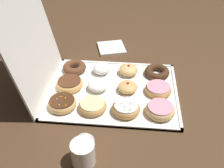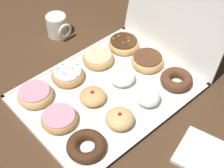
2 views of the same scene
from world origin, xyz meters
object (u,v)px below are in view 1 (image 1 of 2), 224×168
pink_frosted_donut_1 (158,90)px  powdered_filled_donut_8 (102,69)px  jelly_filled_donut_5 (128,70)px  jelly_filled_donut_4 (128,87)px  pink_frosted_donut_0 (160,110)px  donut_box (113,91)px  sprinkle_donut_9 (62,103)px  chocolate_cake_ring_donut_11 (74,67)px  coffee_mug (83,152)px  chocolate_frosted_donut_10 (69,84)px  chocolate_cake_ring_donut_2 (157,72)px  powdered_filled_donut_7 (98,85)px  napkin_stack (111,48)px  sprinkle_donut_3 (126,108)px  glazed_ring_donut_6 (92,106)px

pink_frosted_donut_1 → powdered_filled_donut_8: bearing=64.0°
pink_frosted_donut_1 → jelly_filled_donut_5: (0.13, 0.14, 0.00)m
jelly_filled_donut_4 → pink_frosted_donut_0: bearing=-134.8°
jelly_filled_donut_4 → jelly_filled_donut_5: jelly_filled_donut_5 is taller
donut_box → pink_frosted_donut_0: (-0.13, -0.20, 0.03)m
sprinkle_donut_9 → chocolate_cake_ring_donut_11: bearing=0.7°
chocolate_cake_ring_donut_11 → coffee_mug: bearing=-165.0°
pink_frosted_donut_0 → chocolate_frosted_donut_10: same height
pink_frosted_donut_1 → coffee_mug: bearing=144.6°
chocolate_cake_ring_donut_2 → powdered_filled_donut_7: 0.30m
chocolate_cake_ring_donut_2 → jelly_filled_donut_4: bearing=134.3°
powdered_filled_donut_8 → napkin_stack: bearing=-5.6°
chocolate_cake_ring_donut_2 → coffee_mug: coffee_mug is taller
powdered_filled_donut_8 → chocolate_frosted_donut_10: powdered_filled_donut_8 is taller
chocolate_frosted_donut_10 → chocolate_cake_ring_donut_11: 0.14m
coffee_mug → powdered_filled_donut_8: bearing=0.1°
jelly_filled_donut_4 → chocolate_frosted_donut_10: size_ratio=0.73×
sprinkle_donut_9 → chocolate_cake_ring_donut_11: 0.26m
sprinkle_donut_3 → powdered_filled_donut_8: bearing=26.4°
donut_box → glazed_ring_donut_6: (-0.13, 0.07, 0.02)m
chocolate_frosted_donut_10 → pink_frosted_donut_0: bearing=-108.0°
chocolate_frosted_donut_10 → coffee_mug: bearing=-160.7°
chocolate_cake_ring_donut_2 → jelly_filled_donut_4: (-0.13, 0.14, 0.00)m
powdered_filled_donut_7 → chocolate_cake_ring_donut_11: size_ratio=0.81×
donut_box → coffee_mug: coffee_mug is taller
pink_frosted_donut_1 → chocolate_cake_ring_donut_11: bearing=71.3°
chocolate_cake_ring_donut_2 → glazed_ring_donut_6: size_ratio=1.01×
jelly_filled_donut_5 → chocolate_frosted_donut_10: (-0.13, 0.26, -0.00)m
chocolate_cake_ring_donut_2 → powdered_filled_donut_7: (-0.14, 0.27, 0.01)m
jelly_filled_donut_5 → chocolate_frosted_donut_10: 0.29m
jelly_filled_donut_5 → pink_frosted_donut_0: bearing=-152.3°
napkin_stack → chocolate_cake_ring_donut_11: bearing=146.4°
chocolate_cake_ring_donut_2 → powdered_filled_donut_7: bearing=116.8°
donut_box → glazed_ring_donut_6: glazed_ring_donut_6 is taller
donut_box → pink_frosted_donut_1: size_ratio=4.91×
jelly_filled_donut_4 → jelly_filled_donut_5: size_ratio=0.97×
pink_frosted_donut_0 → jelly_filled_donut_4: (0.14, 0.14, -0.00)m
sprinkle_donut_3 → napkin_stack: 0.52m
powdered_filled_donut_7 → napkin_stack: size_ratio=0.64×
jelly_filled_donut_4 → glazed_ring_donut_6: size_ratio=0.76×
donut_box → pink_frosted_donut_1: pink_frosted_donut_1 is taller
pink_frosted_donut_1 → powdered_filled_donut_8: size_ratio=1.43×
glazed_ring_donut_6 → powdered_filled_donut_7: 0.13m
donut_box → jelly_filled_donut_4: 0.07m
donut_box → jelly_filled_donut_5: bearing=-26.0°
glazed_ring_donut_6 → chocolate_cake_ring_donut_11: chocolate_cake_ring_donut_11 is taller
chocolate_frosted_donut_10 → chocolate_cake_ring_donut_2: bearing=-70.7°
powdered_filled_donut_8 → chocolate_cake_ring_donut_11: 0.14m
jelly_filled_donut_5 → donut_box: bearing=154.0°
pink_frosted_donut_1 → powdered_filled_donut_7: 0.27m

